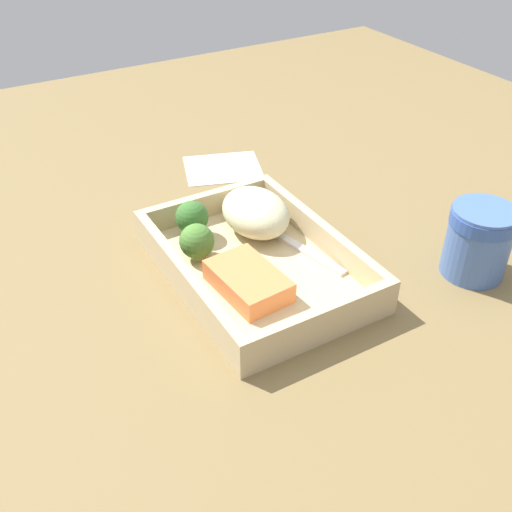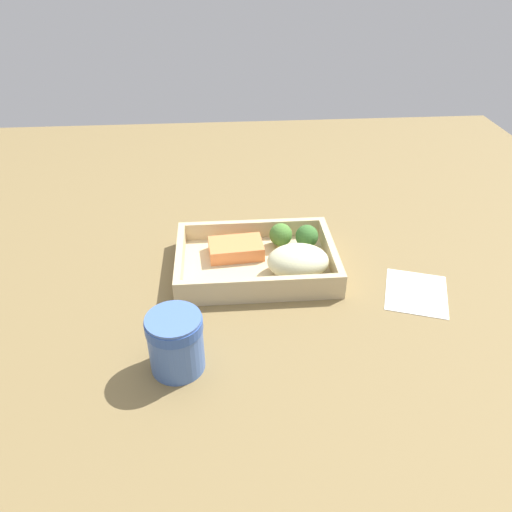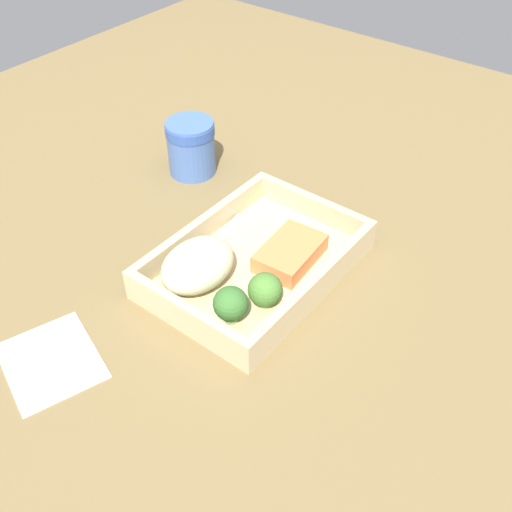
# 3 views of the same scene
# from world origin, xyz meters

# --- Properties ---
(ground_plane) EXTENTS (1.60, 1.60, 0.02)m
(ground_plane) POSITION_xyz_m (0.00, 0.00, -0.01)
(ground_plane) COLOR brown
(takeout_tray) EXTENTS (0.28, 0.20, 0.01)m
(takeout_tray) POSITION_xyz_m (0.00, 0.00, 0.01)
(takeout_tray) COLOR #C6B185
(takeout_tray) RESTS_ON ground_plane
(tray_rim) EXTENTS (0.28, 0.20, 0.03)m
(tray_rim) POSITION_xyz_m (0.00, 0.00, 0.03)
(tray_rim) COLOR #C6B185
(tray_rim) RESTS_ON takeout_tray
(salmon_fillet) EXTENTS (0.10, 0.07, 0.03)m
(salmon_fillet) POSITION_xyz_m (-0.03, 0.03, 0.02)
(salmon_fillet) COLOR #E88047
(salmon_fillet) RESTS_ON takeout_tray
(mashed_potatoes) EXTENTS (0.11, 0.08, 0.05)m
(mashed_potatoes) POSITION_xyz_m (0.07, -0.04, 0.04)
(mashed_potatoes) COLOR beige
(mashed_potatoes) RESTS_ON takeout_tray
(broccoli_floret_1) EXTENTS (0.04, 0.04, 0.05)m
(broccoli_floret_1) POSITION_xyz_m (0.05, 0.05, 0.04)
(broccoli_floret_1) COLOR #8BA963
(broccoli_floret_1) RESTS_ON takeout_tray
(broccoli_floret_2) EXTENTS (0.04, 0.04, 0.05)m
(broccoli_floret_2) POSITION_xyz_m (0.10, 0.04, 0.04)
(broccoli_floret_2) COLOR #799656
(broccoli_floret_2) RESTS_ON takeout_tray
(fork) EXTENTS (0.16, 0.05, 0.00)m
(fork) POSITION_xyz_m (0.02, -0.06, 0.01)
(fork) COLOR silver
(fork) RESTS_ON takeout_tray
(paper_cup) EXTENTS (0.08, 0.08, 0.09)m
(paper_cup) POSITION_xyz_m (-0.13, -0.23, 0.05)
(paper_cup) COLOR #4769B0
(paper_cup) RESTS_ON ground_plane
(receipt_slip) EXTENTS (0.13, 0.14, 0.00)m
(receipt_slip) POSITION_xyz_m (0.26, -0.09, 0.00)
(receipt_slip) COLOR white
(receipt_slip) RESTS_ON ground_plane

